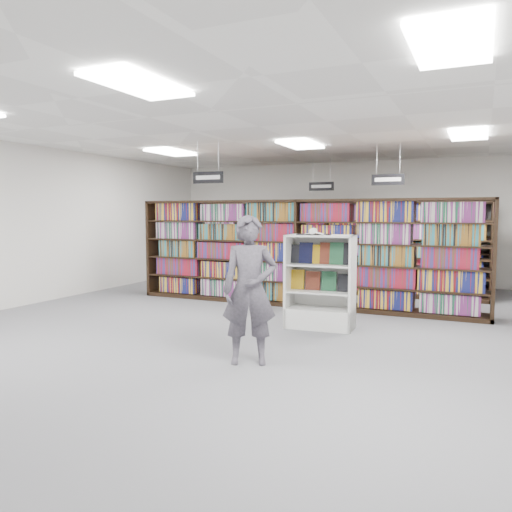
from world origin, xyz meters
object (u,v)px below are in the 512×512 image
at_px(shopper, 250,290).
at_px(open_book, 314,233).
at_px(bookshelf_row_near, 300,253).
at_px(endcap_display, 320,297).

bearing_deg(shopper, open_book, 62.87).
height_order(bookshelf_row_near, shopper, bookshelf_row_near).
relative_size(endcap_display, open_book, 2.53).
relative_size(endcap_display, shopper, 0.82).
height_order(endcap_display, open_book, open_book).
distance_m(bookshelf_row_near, open_book, 1.97).
bearing_deg(open_book, bookshelf_row_near, 103.72).
bearing_deg(bookshelf_row_near, endcap_display, -60.53).
distance_m(endcap_display, shopper, 2.25).
distance_m(endcap_display, open_book, 1.03).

